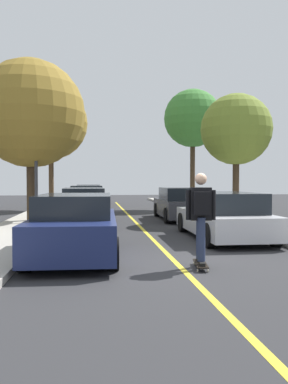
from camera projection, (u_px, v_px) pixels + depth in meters
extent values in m
plane|color=#2D2D30|center=(177.00, 263.00, 8.19)|extent=(80.00, 80.00, 0.00)
cube|color=gold|center=(150.00, 236.00, 12.16)|extent=(0.12, 39.20, 0.01)
cube|color=navy|center=(76.00, 232.00, 8.95)|extent=(1.91, 4.41, 0.74)
cube|color=black|center=(75.00, 205.00, 8.88)|extent=(1.64, 2.53, 0.48)
cylinder|color=black|center=(113.00, 254.00, 7.56)|extent=(0.24, 0.65, 0.64)
cylinder|color=black|center=(25.00, 255.00, 7.41)|extent=(0.24, 0.65, 0.64)
cylinder|color=black|center=(112.00, 233.00, 10.50)|extent=(0.24, 0.65, 0.64)
cylinder|color=black|center=(48.00, 234.00, 10.35)|extent=(0.24, 0.65, 0.64)
cube|color=#38383D|center=(83.00, 212.00, 15.31)|extent=(1.86, 4.59, 0.67)
cube|color=black|center=(83.00, 195.00, 15.49)|extent=(1.60, 2.66, 0.58)
cylinder|color=black|center=(107.00, 220.00, 13.88)|extent=(0.24, 0.65, 0.64)
cylinder|color=black|center=(60.00, 221.00, 13.64)|extent=(0.24, 0.65, 0.64)
cylinder|color=black|center=(102.00, 213.00, 16.99)|extent=(0.24, 0.65, 0.64)
cylinder|color=black|center=(64.00, 214.00, 16.74)|extent=(0.24, 0.65, 0.64)
cube|color=#B7B7BC|center=(87.00, 202.00, 21.83)|extent=(1.91, 4.42, 0.74)
cube|color=black|center=(87.00, 190.00, 22.01)|extent=(1.67, 2.57, 0.52)
cylinder|color=black|center=(104.00, 208.00, 20.45)|extent=(0.22, 0.64, 0.64)
cylinder|color=black|center=(69.00, 208.00, 20.23)|extent=(0.22, 0.64, 0.64)
cylinder|color=black|center=(102.00, 204.00, 23.44)|extent=(0.22, 0.64, 0.64)
cylinder|color=black|center=(72.00, 205.00, 23.21)|extent=(0.22, 0.64, 0.64)
cube|color=#38383D|center=(89.00, 197.00, 28.94)|extent=(1.82, 4.52, 0.67)
cube|color=black|center=(89.00, 189.00, 29.06)|extent=(1.60, 2.69, 0.57)
cylinder|color=black|center=(101.00, 201.00, 27.50)|extent=(0.22, 0.64, 0.64)
cylinder|color=black|center=(76.00, 201.00, 27.29)|extent=(0.22, 0.64, 0.64)
cylinder|color=black|center=(100.00, 199.00, 30.59)|extent=(0.22, 0.64, 0.64)
cylinder|color=black|center=(78.00, 199.00, 30.38)|extent=(0.22, 0.64, 0.64)
cube|color=#B7B7BC|center=(223.00, 222.00, 11.75)|extent=(1.91, 4.59, 0.62)
cube|color=black|center=(224.00, 202.00, 11.68)|extent=(1.67, 2.89, 0.56)
cylinder|color=black|center=(183.00, 222.00, 13.23)|extent=(0.22, 0.64, 0.64)
cylinder|color=black|center=(234.00, 222.00, 13.43)|extent=(0.22, 0.64, 0.64)
cylinder|color=black|center=(209.00, 235.00, 10.07)|extent=(0.22, 0.64, 0.64)
cylinder|color=black|center=(275.00, 234.00, 10.28)|extent=(0.22, 0.64, 0.64)
cube|color=#38383D|center=(181.00, 208.00, 17.50)|extent=(1.94, 4.56, 0.69)
cube|color=black|center=(181.00, 194.00, 17.47)|extent=(1.68, 2.61, 0.53)
cylinder|color=black|center=(157.00, 210.00, 18.97)|extent=(0.23, 0.64, 0.64)
cylinder|color=black|center=(192.00, 210.00, 19.15)|extent=(0.23, 0.64, 0.64)
cylinder|color=black|center=(167.00, 215.00, 15.87)|extent=(0.23, 0.64, 0.64)
cylinder|color=black|center=(209.00, 215.00, 16.04)|extent=(0.23, 0.64, 0.64)
cylinder|color=#3D2D1E|center=(31.00, 182.00, 15.67)|extent=(0.36, 0.36, 3.04)
sphere|color=olive|center=(31.00, 114.00, 15.60)|extent=(4.24, 4.24, 4.24)
cylinder|color=#4C3823|center=(51.00, 176.00, 22.92)|extent=(0.29, 0.29, 3.74)
sphere|color=olive|center=(51.00, 123.00, 22.84)|extent=(4.19, 4.19, 4.19)
cylinder|color=#3D2D1E|center=(236.00, 183.00, 16.50)|extent=(0.27, 0.27, 2.99)
sphere|color=olive|center=(236.00, 129.00, 16.44)|extent=(2.94, 2.94, 2.94)
cylinder|color=#3D2D1E|center=(193.00, 172.00, 23.78)|extent=(0.29, 0.29, 4.18)
sphere|color=#3D7F33|center=(193.00, 118.00, 23.69)|extent=(3.44, 3.44, 3.44)
cylinder|color=#38383D|center=(36.00, 147.00, 14.88)|extent=(0.12, 0.12, 5.69)
cube|color=#EAE5C6|center=(35.00, 67.00, 14.80)|extent=(0.36, 0.24, 0.20)
cube|color=black|center=(201.00, 263.00, 7.74)|extent=(0.34, 0.86, 0.02)
cylinder|color=beige|center=(194.00, 263.00, 8.09)|extent=(0.03, 0.06, 0.06)
cylinder|color=beige|center=(203.00, 263.00, 8.08)|extent=(0.03, 0.06, 0.06)
cylinder|color=beige|center=(198.00, 271.00, 7.41)|extent=(0.03, 0.06, 0.06)
cylinder|color=beige|center=(208.00, 271.00, 7.40)|extent=(0.03, 0.06, 0.06)
cube|color=#99999E|center=(199.00, 261.00, 8.08)|extent=(0.10, 0.05, 0.02)
cube|color=#99999E|center=(203.00, 269.00, 7.40)|extent=(0.10, 0.05, 0.02)
cube|color=black|center=(199.00, 259.00, 7.96)|extent=(0.14, 0.27, 0.06)
cube|color=black|center=(202.00, 264.00, 7.52)|extent=(0.14, 0.27, 0.06)
cylinder|color=#283351|center=(200.00, 238.00, 7.85)|extent=(0.17, 0.17, 0.84)
cylinder|color=#283351|center=(201.00, 239.00, 7.61)|extent=(0.17, 0.17, 0.84)
cube|color=black|center=(201.00, 204.00, 7.71)|extent=(0.43, 0.28, 0.64)
sphere|color=tan|center=(201.00, 179.00, 7.70)|extent=(0.23, 0.23, 0.23)
cylinder|color=black|center=(188.00, 205.00, 7.72)|extent=(0.10, 0.10, 0.58)
cylinder|color=black|center=(213.00, 205.00, 7.70)|extent=(0.10, 0.10, 0.58)
cube|color=black|center=(202.00, 203.00, 7.51)|extent=(0.32, 0.22, 0.44)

